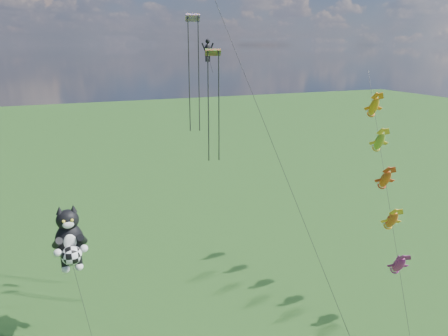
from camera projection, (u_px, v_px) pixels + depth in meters
name	position (u px, v px, depth m)	size (l,w,h in m)	color
cat_kite_rig	(70.00, 240.00, 29.99)	(2.37, 4.07, 10.28)	brown
fish_windsock_rig	(385.00, 180.00, 34.62)	(6.48, 14.69, 18.60)	brown
parafoil_rig	(211.00, 67.00, 29.89)	(6.37, 16.62, 27.54)	brown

